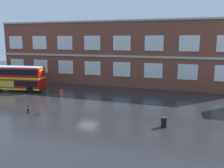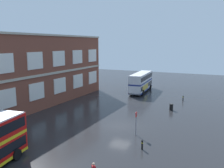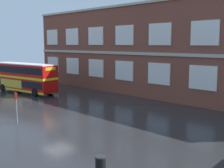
{
  "view_description": "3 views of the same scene",
  "coord_description": "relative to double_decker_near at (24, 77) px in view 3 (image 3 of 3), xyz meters",
  "views": [
    {
      "loc": [
        12.75,
        -27.71,
        8.52
      ],
      "look_at": [
        1.92,
        4.17,
        2.37
      ],
      "focal_mm": 39.37,
      "sensor_mm": 36.0,
      "label": 1
    },
    {
      "loc": [
        -27.03,
        -11.74,
        10.39
      ],
      "look_at": [
        4.17,
        3.12,
        4.57
      ],
      "focal_mm": 38.76,
      "sensor_mm": 36.0,
      "label": 2
    },
    {
      "loc": [
        20.66,
        -13.85,
        6.76
      ],
      "look_at": [
        1.96,
        4.61,
        3.08
      ],
      "focal_mm": 46.21,
      "sensor_mm": 36.0,
      "label": 3
    }
  ],
  "objects": [
    {
      "name": "bus_stand_flag",
      "position": [
        14.32,
        -8.3,
        -0.51
      ],
      "size": [
        0.44,
        0.1,
        2.7
      ],
      "color": "slate",
      "rests_on": "ground"
    },
    {
      "name": "brick_terminal_building",
      "position": [
        13.94,
        12.54,
        3.64
      ],
      "size": [
        44.99,
        8.19,
        11.86
      ],
      "color": "brown",
      "rests_on": "ground"
    },
    {
      "name": "station_litter_bin",
      "position": [
        26.52,
        -9.78,
        -1.63
      ],
      "size": [
        0.6,
        0.6,
        1.03
      ],
      "color": "black",
      "rests_on": "ground"
    },
    {
      "name": "double_decker_near",
      "position": [
        0.0,
        0.0,
        0.0
      ],
      "size": [
        11.26,
        4.24,
        4.07
      ],
      "color": "red",
      "rests_on": "ground"
    },
    {
      "name": "ground_plane",
      "position": [
        16.33,
        -3.44,
        -2.15
      ],
      "size": [
        120.0,
        120.0,
        0.0
      ],
      "primitive_type": "plane",
      "color": "#232326"
    }
  ]
}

